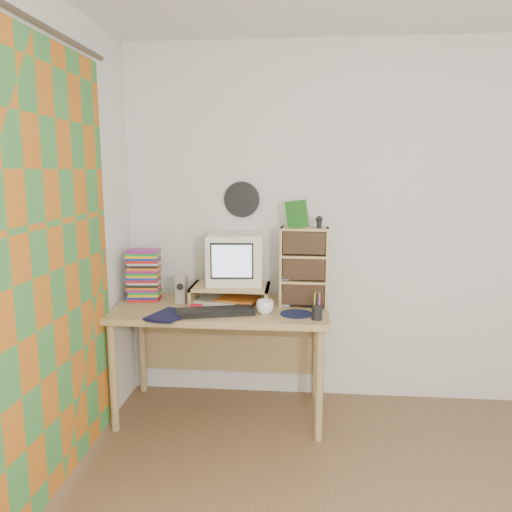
% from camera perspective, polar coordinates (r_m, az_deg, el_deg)
% --- Properties ---
extents(back_wall, '(3.50, 0.00, 3.50)m').
position_cam_1_polar(back_wall, '(3.57, 13.46, 3.35)').
color(back_wall, white).
rests_on(back_wall, floor).
extents(curtain, '(0.00, 2.20, 2.20)m').
position_cam_1_polar(curtain, '(2.58, -22.52, -1.76)').
color(curtain, '#C1651B').
rests_on(curtain, left_wall).
extents(wall_disc, '(0.25, 0.02, 0.25)m').
position_cam_1_polar(wall_disc, '(3.52, -1.63, 6.47)').
color(wall_disc, black).
rests_on(wall_disc, back_wall).
extents(desk, '(1.40, 0.70, 0.75)m').
position_cam_1_polar(desk, '(3.40, -3.83, -7.67)').
color(desk, tan).
rests_on(desk, floor).
extents(monitor_riser, '(0.52, 0.30, 0.12)m').
position_cam_1_polar(monitor_riser, '(3.36, -2.93, -3.79)').
color(monitor_riser, tan).
rests_on(monitor_riser, desk).
extents(crt_monitor, '(0.39, 0.39, 0.34)m').
position_cam_1_polar(crt_monitor, '(3.37, -2.47, -0.35)').
color(crt_monitor, white).
rests_on(crt_monitor, monitor_riser).
extents(speaker_left, '(0.07, 0.07, 0.18)m').
position_cam_1_polar(speaker_left, '(3.40, -8.52, -3.80)').
color(speaker_left, '#B1B1B6').
rests_on(speaker_left, desk).
extents(speaker_right, '(0.08, 0.08, 0.20)m').
position_cam_1_polar(speaker_right, '(3.31, 3.19, -3.95)').
color(speaker_right, '#B1B1B6').
rests_on(speaker_right, desk).
extents(keyboard, '(0.50, 0.28, 0.03)m').
position_cam_1_polar(keyboard, '(3.12, -4.65, -6.37)').
color(keyboard, black).
rests_on(keyboard, desk).
extents(dvd_stack, '(0.22, 0.17, 0.30)m').
position_cam_1_polar(dvd_stack, '(3.51, -12.67, -2.50)').
color(dvd_stack, brown).
rests_on(dvd_stack, desk).
extents(cd_rack, '(0.32, 0.18, 0.52)m').
position_cam_1_polar(cd_rack, '(3.27, 5.51, -1.25)').
color(cd_rack, tan).
rests_on(cd_rack, desk).
extents(mug, '(0.13, 0.13, 0.09)m').
position_cam_1_polar(mug, '(3.12, 1.04, -5.86)').
color(mug, white).
rests_on(mug, desk).
extents(diary, '(0.29, 0.25, 0.05)m').
position_cam_1_polar(diary, '(3.15, -11.40, -6.25)').
color(diary, black).
rests_on(diary, desk).
extents(mousepad, '(0.24, 0.24, 0.00)m').
position_cam_1_polar(mousepad, '(3.13, 4.65, -6.62)').
color(mousepad, '#0F1534').
rests_on(mousepad, desk).
extents(pen_cup, '(0.08, 0.08, 0.13)m').
position_cam_1_polar(pen_cup, '(3.02, 6.99, -6.04)').
color(pen_cup, black).
rests_on(pen_cup, desk).
extents(papers, '(0.34, 0.28, 0.04)m').
position_cam_1_polar(papers, '(3.37, -3.36, -5.06)').
color(papers, beige).
rests_on(papers, desk).
extents(red_box, '(0.08, 0.05, 0.04)m').
position_cam_1_polar(red_box, '(3.21, -6.84, -5.88)').
color(red_box, red).
rests_on(red_box, desk).
extents(game_box, '(0.14, 0.06, 0.17)m').
position_cam_1_polar(game_box, '(3.20, 4.71, 4.78)').
color(game_box, '#1C5D1A').
rests_on(game_box, cd_rack).
extents(webcam, '(0.05, 0.05, 0.08)m').
position_cam_1_polar(webcam, '(3.21, 7.24, 3.88)').
color(webcam, black).
rests_on(webcam, cd_rack).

